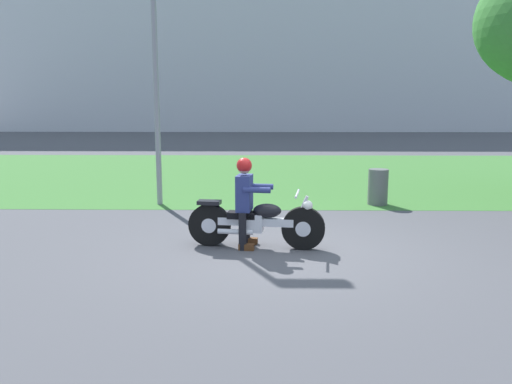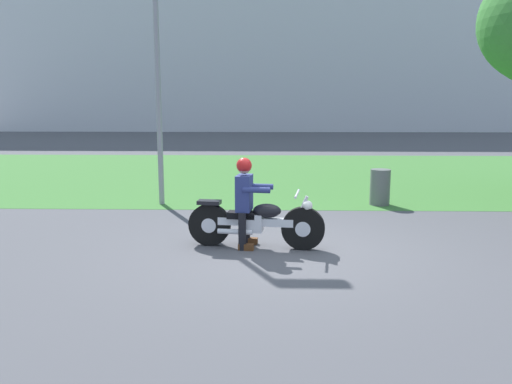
# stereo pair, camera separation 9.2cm
# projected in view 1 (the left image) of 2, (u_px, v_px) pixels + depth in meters

# --- Properties ---
(ground) EXTENTS (120.00, 120.00, 0.00)m
(ground) POSITION_uv_depth(u_px,v_px,m) (284.00, 252.00, 7.63)
(ground) COLOR #4C4C51
(grass_verge) EXTENTS (60.00, 12.00, 0.01)m
(grass_verge) POSITION_uv_depth(u_px,v_px,m) (273.00, 173.00, 16.58)
(grass_verge) COLOR #3D7533
(grass_verge) RESTS_ON ground
(stadium_facade) EXTENTS (47.14, 8.00, 17.56)m
(stadium_facade) POSITION_uv_depth(u_px,v_px,m) (258.00, 32.00, 44.97)
(stadium_facade) COLOR silver
(stadium_facade) RESTS_ON ground
(motorcycle_lead) EXTENTS (2.15, 0.66, 0.89)m
(motorcycle_lead) POSITION_uv_depth(u_px,v_px,m) (256.00, 222.00, 7.81)
(motorcycle_lead) COLOR black
(motorcycle_lead) RESTS_ON ground
(rider_lead) EXTENTS (0.59, 0.51, 1.42)m
(rider_lead) POSITION_uv_depth(u_px,v_px,m) (246.00, 195.00, 7.77)
(rider_lead) COLOR black
(rider_lead) RESTS_ON ground
(streetlight_pole) EXTENTS (0.96, 0.20, 5.78)m
(streetlight_pole) POSITION_uv_depth(u_px,v_px,m) (160.00, 39.00, 10.71)
(streetlight_pole) COLOR gray
(streetlight_pole) RESTS_ON ground
(trash_can) EXTENTS (0.44, 0.44, 0.80)m
(trash_can) POSITION_uv_depth(u_px,v_px,m) (378.00, 187.00, 11.24)
(trash_can) COLOR #595E5B
(trash_can) RESTS_ON ground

